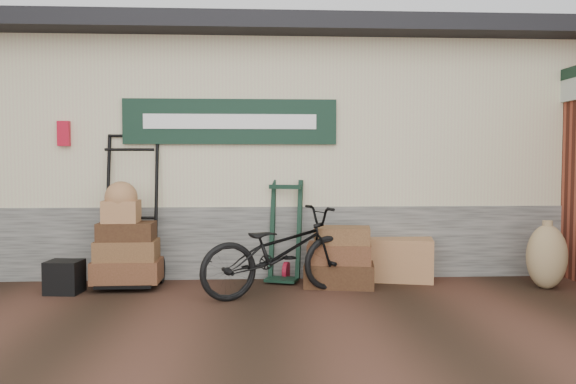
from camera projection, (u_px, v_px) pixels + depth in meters
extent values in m
plane|color=black|center=(255.00, 298.00, 6.01)|extent=(80.00, 80.00, 0.00)
cube|color=#4C4C47|center=(256.00, 227.00, 8.73)|extent=(14.00, 3.54, 0.90)
cube|color=beige|center=(256.00, 130.00, 8.65)|extent=(14.00, 3.50, 2.10)
cube|color=black|center=(255.00, 53.00, 8.44)|extent=(14.40, 4.10, 0.20)
cube|color=black|center=(230.00, 122.00, 6.86)|extent=(2.60, 0.06, 0.55)
cube|color=white|center=(230.00, 121.00, 6.82)|extent=(2.10, 0.01, 0.18)
cube|color=#AE0C20|center=(64.00, 134.00, 6.76)|extent=(0.14, 0.10, 0.30)
cube|color=brown|center=(399.00, 259.00, 6.94)|extent=(0.89, 0.69, 0.52)
cube|color=black|center=(65.00, 277.00, 6.22)|extent=(0.40, 0.35, 0.36)
imported|color=black|center=(280.00, 246.00, 6.12)|extent=(1.32, 1.94, 1.07)
ellipsoid|color=#926D4E|center=(547.00, 257.00, 6.43)|extent=(0.47, 0.40, 0.74)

